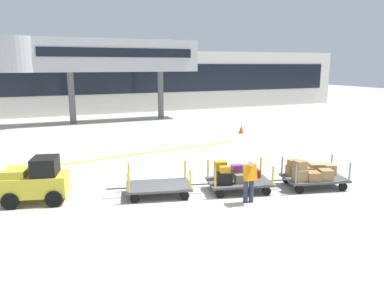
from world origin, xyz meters
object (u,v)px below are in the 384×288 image
Objects in this scene: baggage_cart_tail at (312,174)px; safety_cone_far at (241,129)px; baggage_cart_lead at (158,186)px; baggage_cart_middle at (235,178)px; baggage_tug at (36,181)px; baggage_handler at (250,179)px.

safety_cone_far is (3.25, 10.98, -0.26)m from baggage_cart_tail.
baggage_cart_lead is 2.86m from baggage_cart_middle.
baggage_cart_middle is at bearing -13.15° from baggage_tug.
baggage_cart_middle is at bearing -12.58° from baggage_cart_lead.
baggage_cart_tail is at bearing -14.23° from baggage_cart_middle.
baggage_cart_lead is 3.29m from baggage_handler.
baggage_cart_lead reaches higher than safety_cone_far.
baggage_cart_middle reaches higher than safety_cone_far.
baggage_tug is at bearing 166.85° from baggage_cart_middle.
baggage_cart_tail is (9.79, -2.35, -0.21)m from baggage_tug.
baggage_cart_lead is 1.98× the size of baggage_handler.
safety_cone_far is at bearing 58.72° from baggage_cart_middle.
baggage_cart_tail reaches higher than baggage_cart_lead.
baggage_cart_lead and baggage_cart_middle have the same top height.
baggage_cart_tail is at bearing -13.43° from baggage_cart_lead.
safety_cone_far is (13.04, 8.63, -0.48)m from baggage_tug.
baggage_tug reaches higher than baggage_handler.
safety_cone_far is at bearing 46.86° from baggage_cart_lead.
baggage_tug reaches higher than baggage_cart_tail.
baggage_handler is 2.84× the size of safety_cone_far.
safety_cone_far is (6.21, 10.23, -0.24)m from baggage_cart_middle.
baggage_tug is at bearing 166.46° from baggage_cart_lead.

